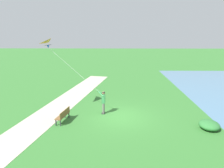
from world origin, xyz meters
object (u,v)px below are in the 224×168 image
object	(u,v)px
person_kite_flyer	(103,100)
park_bench_near_walkway	(63,115)
flying_kite	(51,44)
lakeside_shrub	(209,125)

from	to	relation	value
person_kite_flyer	park_bench_near_walkway	distance (m)	3.10
flying_kite	park_bench_near_walkway	bearing A→B (deg)	119.26
person_kite_flyer	flying_kite	world-z (taller)	flying_kite
flying_kite	lakeside_shrub	world-z (taller)	flying_kite
person_kite_flyer	flying_kite	bearing A→B (deg)	-5.95
person_kite_flyer	lakeside_shrub	world-z (taller)	person_kite_flyer
person_kite_flyer	lakeside_shrub	xyz separation A→B (m)	(-6.88, 2.48, -0.77)
lakeside_shrub	person_kite_flyer	bearing A→B (deg)	-19.80
park_bench_near_walkway	lakeside_shrub	size ratio (longest dim) A/B	1.16
flying_kite	park_bench_near_walkway	distance (m)	5.14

